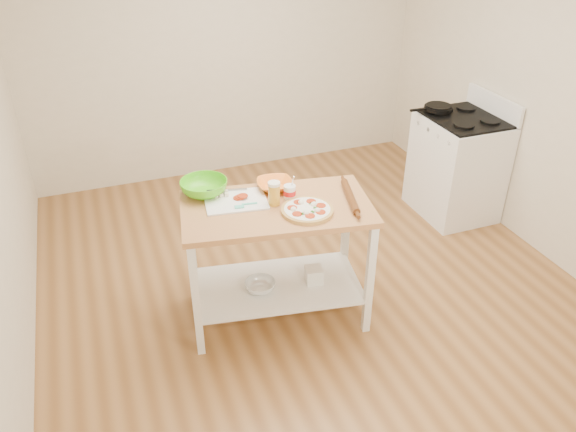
{
  "coord_description": "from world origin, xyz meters",
  "views": [
    {
      "loc": [
        -1.38,
        -3.18,
        2.71
      ],
      "look_at": [
        -0.26,
        -0.2,
        0.8
      ],
      "focal_mm": 35.0,
      "sensor_mm": 36.0,
      "label": 1
    }
  ],
  "objects_px": {
    "knife": "(221,191)",
    "shelf_bin": "(314,275)",
    "prep_island": "(277,238)",
    "orange_bowl": "(275,185)",
    "gas_stove": "(457,166)",
    "skillet": "(438,108)",
    "cutting_board": "(235,200)",
    "green_bowl": "(204,187)",
    "spatula": "(245,205)",
    "pizza": "(307,210)",
    "shelf_glass_bowl": "(260,286)",
    "beer_pint": "(274,193)",
    "yogurt_tub": "(290,192)",
    "rolling_pin": "(350,197)"
  },
  "relations": [
    {
      "from": "shelf_bin",
      "to": "yogurt_tub",
      "type": "bearing_deg",
      "value": 139.63
    },
    {
      "from": "green_bowl",
      "to": "rolling_pin",
      "type": "bearing_deg",
      "value": -25.31
    },
    {
      "from": "gas_stove",
      "to": "knife",
      "type": "bearing_deg",
      "value": -167.28
    },
    {
      "from": "skillet",
      "to": "rolling_pin",
      "type": "height_order",
      "value": "skillet"
    },
    {
      "from": "cutting_board",
      "to": "knife",
      "type": "relative_size",
      "value": 1.62
    },
    {
      "from": "gas_stove",
      "to": "cutting_board",
      "type": "xyz_separation_m",
      "value": [
        -2.26,
        -0.66,
        0.43
      ]
    },
    {
      "from": "pizza",
      "to": "knife",
      "type": "height_order",
      "value": "pizza"
    },
    {
      "from": "knife",
      "to": "shelf_bin",
      "type": "relative_size",
      "value": 2.34
    },
    {
      "from": "knife",
      "to": "shelf_bin",
      "type": "height_order",
      "value": "knife"
    },
    {
      "from": "prep_island",
      "to": "beer_pint",
      "type": "bearing_deg",
      "value": 104.86
    },
    {
      "from": "skillet",
      "to": "green_bowl",
      "type": "xyz_separation_m",
      "value": [
        -2.28,
        -0.69,
        -0.03
      ]
    },
    {
      "from": "beer_pint",
      "to": "shelf_bin",
      "type": "distance_m",
      "value": 0.72
    },
    {
      "from": "knife",
      "to": "orange_bowl",
      "type": "distance_m",
      "value": 0.36
    },
    {
      "from": "gas_stove",
      "to": "cutting_board",
      "type": "bearing_deg",
      "value": -163.54
    },
    {
      "from": "gas_stove",
      "to": "orange_bowl",
      "type": "relative_size",
      "value": 4.59
    },
    {
      "from": "prep_island",
      "to": "shelf_glass_bowl",
      "type": "distance_m",
      "value": 0.38
    },
    {
      "from": "knife",
      "to": "green_bowl",
      "type": "xyz_separation_m",
      "value": [
        -0.11,
        0.03,
        0.03
      ]
    },
    {
      "from": "pizza",
      "to": "prep_island",
      "type": "bearing_deg",
      "value": 137.37
    },
    {
      "from": "orange_bowl",
      "to": "beer_pint",
      "type": "distance_m",
      "value": 0.22
    },
    {
      "from": "prep_island",
      "to": "green_bowl",
      "type": "height_order",
      "value": "green_bowl"
    },
    {
      "from": "skillet",
      "to": "beer_pint",
      "type": "distance_m",
      "value": 2.13
    },
    {
      "from": "pizza",
      "to": "shelf_bin",
      "type": "height_order",
      "value": "pizza"
    },
    {
      "from": "knife",
      "to": "orange_bowl",
      "type": "bearing_deg",
      "value": 2.42
    },
    {
      "from": "cutting_board",
      "to": "orange_bowl",
      "type": "distance_m",
      "value": 0.31
    },
    {
      "from": "skillet",
      "to": "green_bowl",
      "type": "distance_m",
      "value": 2.38
    },
    {
      "from": "skillet",
      "to": "knife",
      "type": "xyz_separation_m",
      "value": [
        -2.17,
        -0.72,
        -0.06
      ]
    },
    {
      "from": "pizza",
      "to": "beer_pint",
      "type": "bearing_deg",
      "value": 133.87
    },
    {
      "from": "skillet",
      "to": "gas_stove",
      "type": "bearing_deg",
      "value": -47.87
    },
    {
      "from": "prep_island",
      "to": "rolling_pin",
      "type": "relative_size",
      "value": 3.17
    },
    {
      "from": "orange_bowl",
      "to": "yogurt_tub",
      "type": "height_order",
      "value": "yogurt_tub"
    },
    {
      "from": "pizza",
      "to": "yogurt_tub",
      "type": "xyz_separation_m",
      "value": [
        -0.04,
        0.2,
        0.03
      ]
    },
    {
      "from": "skillet",
      "to": "green_bowl",
      "type": "height_order",
      "value": "green_bowl"
    },
    {
      "from": "gas_stove",
      "to": "skillet",
      "type": "bearing_deg",
      "value": 126.54
    },
    {
      "from": "prep_island",
      "to": "gas_stove",
      "type": "height_order",
      "value": "gas_stove"
    },
    {
      "from": "yogurt_tub",
      "to": "rolling_pin",
      "type": "height_order",
      "value": "yogurt_tub"
    },
    {
      "from": "cutting_board",
      "to": "green_bowl",
      "type": "xyz_separation_m",
      "value": [
        -0.17,
        0.17,
        0.04
      ]
    },
    {
      "from": "gas_stove",
      "to": "spatula",
      "type": "height_order",
      "value": "gas_stove"
    },
    {
      "from": "prep_island",
      "to": "orange_bowl",
      "type": "height_order",
      "value": "orange_bowl"
    },
    {
      "from": "knife",
      "to": "green_bowl",
      "type": "bearing_deg",
      "value": 179.42
    },
    {
      "from": "shelf_bin",
      "to": "orange_bowl",
      "type": "bearing_deg",
      "value": 123.0
    },
    {
      "from": "shelf_bin",
      "to": "pizza",
      "type": "bearing_deg",
      "value": -139.29
    },
    {
      "from": "shelf_glass_bowl",
      "to": "shelf_bin",
      "type": "xyz_separation_m",
      "value": [
        0.38,
        -0.04,
        0.02
      ]
    },
    {
      "from": "gas_stove",
      "to": "green_bowl",
      "type": "relative_size",
      "value": 3.51
    },
    {
      "from": "orange_bowl",
      "to": "green_bowl",
      "type": "height_order",
      "value": "green_bowl"
    },
    {
      "from": "cutting_board",
      "to": "green_bowl",
      "type": "relative_size",
      "value": 1.38
    },
    {
      "from": "cutting_board",
      "to": "beer_pint",
      "type": "height_order",
      "value": "beer_pint"
    },
    {
      "from": "pizza",
      "to": "yogurt_tub",
      "type": "relative_size",
      "value": 1.93
    },
    {
      "from": "prep_island",
      "to": "skillet",
      "type": "bearing_deg",
      "value": 28.4
    },
    {
      "from": "gas_stove",
      "to": "prep_island",
      "type": "bearing_deg",
      "value": -158.06
    },
    {
      "from": "yogurt_tub",
      "to": "rolling_pin",
      "type": "bearing_deg",
      "value": -22.46
    }
  ]
}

